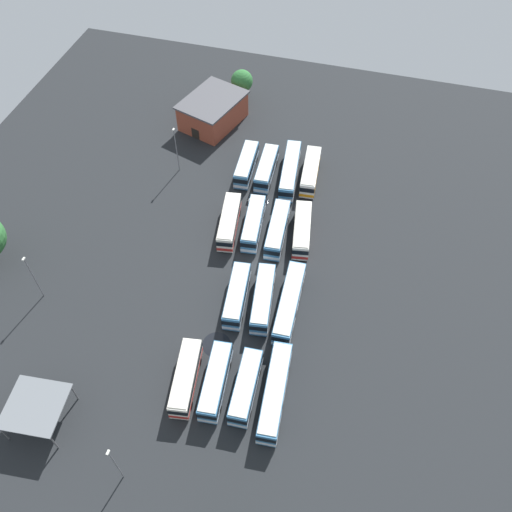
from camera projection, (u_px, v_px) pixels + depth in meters
ground_plane at (258, 266)px, 85.14m from camera, size 119.28×119.28×0.00m
bus_row0_slot0 at (275, 392)px, 69.97m from camera, size 13.52×3.70×3.39m
bus_row0_slot1 at (246, 387)px, 70.44m from camera, size 10.17×3.19×3.39m
bus_row0_slot2 at (216, 381)px, 70.96m from camera, size 10.70×3.68×3.39m
bus_row0_slot3 at (186, 378)px, 71.25m from camera, size 10.60×4.17×3.39m
bus_row1_slot0 at (289, 303)px, 78.64m from camera, size 13.45×3.18×3.39m
bus_row1_slot1 at (263, 299)px, 79.15m from camera, size 11.29×4.16×3.39m
bus_row1_slot2 at (237, 296)px, 79.49m from camera, size 10.68×3.86×3.39m
bus_row2_slot0 at (302, 230)px, 87.58m from camera, size 10.78×4.29×3.39m
bus_row2_slot1 at (277, 229)px, 87.65m from camera, size 11.21×3.46×3.39m
bus_row2_slot2 at (253, 223)px, 88.47m from camera, size 10.81×3.83×3.39m
bus_row2_slot3 at (229, 222)px, 88.70m from camera, size 11.05×4.26×3.39m
bus_row3_slot0 at (310, 172)px, 96.26m from camera, size 10.96×3.56×3.39m
bus_row3_slot1 at (290, 171)px, 96.41m from camera, size 13.57×4.15×3.39m
bus_row3_slot2 at (266, 168)px, 96.79m from camera, size 10.37×3.19×3.39m
bus_row3_slot3 at (246, 165)px, 97.44m from camera, size 10.32×3.31×3.39m
depot_building at (213, 111)px, 105.72m from camera, size 14.83×12.79×5.56m
maintenance_shelter at (35, 406)px, 66.59m from camera, size 7.87×7.91×4.11m
lamp_post_far_corner at (176, 148)px, 95.21m from camera, size 0.56×0.28×9.36m
lamp_post_mid_lot at (115, 464)px, 61.28m from camera, size 0.56×0.28×8.89m
lamp_post_by_building at (33, 276)px, 77.72m from camera, size 0.56×0.28×9.18m
tree_northeast at (242, 81)px, 109.08m from camera, size 4.45×4.45×6.80m
puddle_back_corner at (217, 345)px, 76.38m from camera, size 4.12×4.12×0.01m
puddle_centre_drain at (258, 202)px, 94.09m from camera, size 3.52×3.52×0.01m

